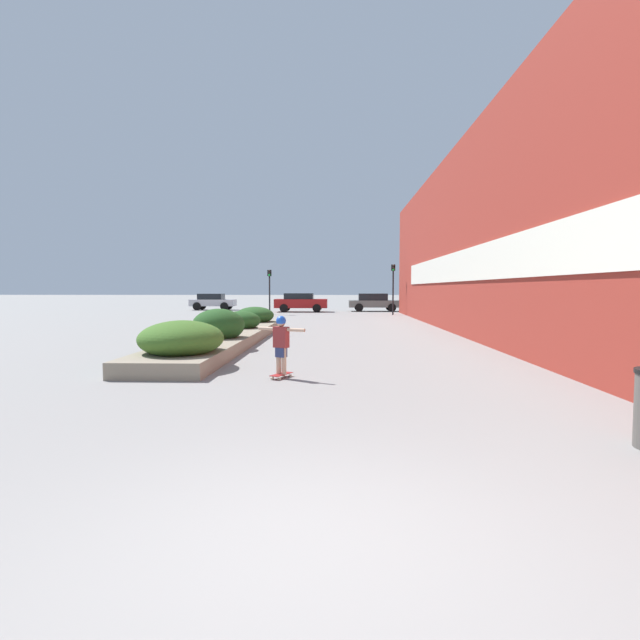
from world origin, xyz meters
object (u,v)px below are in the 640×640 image
(traffic_light_left, at_px, (269,284))
(traffic_light_right, at_px, (393,281))
(skateboarder, at_px, (281,339))
(car_center_right, at_px, (301,302))
(car_leftmost, at_px, (213,301))
(skateboard, at_px, (281,375))
(car_center_left, at_px, (480,303))
(car_rightmost, at_px, (374,302))

(traffic_light_left, xyz_separation_m, traffic_light_right, (8.96, -0.23, 0.22))
(skateboarder, height_order, car_center_right, car_center_right)
(car_leftmost, bearing_deg, skateboard, 16.52)
(car_center_left, bearing_deg, car_leftmost, -101.25)
(car_center_right, relative_size, traffic_light_right, 1.17)
(car_leftmost, distance_m, car_center_left, 22.65)
(skateboarder, xyz_separation_m, car_leftmost, (-9.92, 33.46, -0.05))
(skateboarder, relative_size, traffic_light_left, 0.38)
(car_rightmost, bearing_deg, skateboard, -7.62)
(skateboarder, bearing_deg, car_leftmost, 133.06)
(car_center_left, height_order, traffic_light_right, traffic_light_right)
(car_center_left, distance_m, traffic_light_right, 8.05)
(traffic_light_right, bearing_deg, car_center_right, 148.10)
(car_leftmost, relative_size, traffic_light_right, 1.07)
(skateboarder, bearing_deg, traffic_light_right, 105.22)
(skateboard, distance_m, traffic_light_right, 26.35)
(car_leftmost, xyz_separation_m, traffic_light_left, (6.11, -7.50, 1.46))
(car_leftmost, xyz_separation_m, traffic_light_right, (15.07, -7.73, 1.68))
(car_center_right, bearing_deg, car_center_left, 85.78)
(skateboarder, distance_m, car_rightmost, 31.72)
(skateboard, relative_size, car_center_right, 0.15)
(traffic_light_left, bearing_deg, car_leftmost, 129.19)
(traffic_light_right, bearing_deg, car_rightmost, 99.38)
(skateboarder, height_order, traffic_light_left, traffic_light_left)
(skateboarder, relative_size, car_center_right, 0.29)
(car_center_left, xyz_separation_m, traffic_light_left, (-16.10, -3.08, 1.48))
(car_leftmost, bearing_deg, car_rightmost, 81.83)
(car_center_right, distance_m, traffic_light_left, 4.79)
(skateboarder, relative_size, traffic_light_right, 0.34)
(car_center_left, bearing_deg, car_rightmost, -106.48)
(skateboard, bearing_deg, traffic_light_right, 105.22)
(car_rightmost, bearing_deg, skateboarder, -7.62)
(car_center_right, relative_size, traffic_light_left, 1.30)
(car_center_right, xyz_separation_m, traffic_light_right, (6.99, -4.35, 1.65))
(skateboard, relative_size, traffic_light_right, 0.18)
(skateboard, height_order, skateboarder, skateboarder)
(skateboard, distance_m, traffic_light_left, 26.33)
(car_leftmost, xyz_separation_m, car_center_left, (22.22, -4.42, -0.02))
(skateboarder, bearing_deg, car_center_right, 120.04)
(car_leftmost, bearing_deg, car_center_left, 78.75)
(skateboard, relative_size, car_leftmost, 0.16)
(car_center_left, distance_m, car_rightmost, 8.43)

